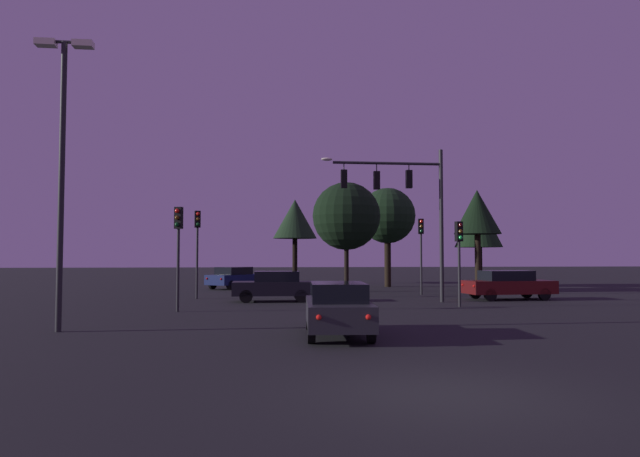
# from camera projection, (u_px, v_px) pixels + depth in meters

# --- Properties ---
(ground_plane) EXTENTS (168.00, 168.00, 0.00)m
(ground_plane) POSITION_uv_depth(u_px,v_px,m) (309.00, 294.00, 33.69)
(ground_plane) COLOR black
(ground_plane) RESTS_ON ground
(traffic_signal_mast_arm) EXTENTS (6.14, 0.37, 7.61)m
(traffic_signal_mast_arm) POSITION_uv_depth(u_px,v_px,m) (405.00, 197.00, 28.19)
(traffic_signal_mast_arm) COLOR #232326
(traffic_signal_mast_arm) RESTS_ON ground
(traffic_light_corner_left) EXTENTS (0.36, 0.38, 4.30)m
(traffic_light_corner_left) POSITION_uv_depth(u_px,v_px,m) (178.00, 237.00, 23.34)
(traffic_light_corner_left) COLOR #232326
(traffic_light_corner_left) RESTS_ON ground
(traffic_light_corner_right) EXTENTS (0.34, 0.38, 3.84)m
(traffic_light_corner_right) POSITION_uv_depth(u_px,v_px,m) (459.00, 246.00, 25.53)
(traffic_light_corner_right) COLOR #232326
(traffic_light_corner_right) RESTS_ON ground
(traffic_light_median) EXTENTS (0.35, 0.38, 4.71)m
(traffic_light_median) POSITION_uv_depth(u_px,v_px,m) (197.00, 237.00, 30.42)
(traffic_light_median) COLOR #232326
(traffic_light_median) RESTS_ON ground
(traffic_light_far_side) EXTENTS (0.32, 0.36, 4.48)m
(traffic_light_far_side) POSITION_uv_depth(u_px,v_px,m) (421.00, 241.00, 33.44)
(traffic_light_far_side) COLOR #232326
(traffic_light_far_side) RESTS_ON ground
(car_nearside_lane) EXTENTS (2.08, 4.52, 1.52)m
(car_nearside_lane) POSITION_uv_depth(u_px,v_px,m) (338.00, 308.00, 16.21)
(car_nearside_lane) COLOR #232328
(car_nearside_lane) RESTS_ON ground
(car_crossing_left) EXTENTS (4.74, 2.23, 1.52)m
(car_crossing_left) POSITION_uv_depth(u_px,v_px,m) (508.00, 284.00, 29.73)
(car_crossing_left) COLOR #4C0F0F
(car_crossing_left) RESTS_ON ground
(car_crossing_right) EXTENTS (4.19, 1.83, 1.52)m
(car_crossing_right) POSITION_uv_depth(u_px,v_px,m) (274.00, 286.00, 28.47)
(car_crossing_right) COLOR black
(car_crossing_right) RESTS_ON ground
(car_far_lane) EXTENTS (4.11, 4.38, 1.52)m
(car_far_lane) POSITION_uv_depth(u_px,v_px,m) (235.00, 277.00, 39.64)
(car_far_lane) COLOR #0F1947
(car_far_lane) RESTS_ON ground
(parking_lot_lamp_post) EXTENTS (1.70, 0.36, 8.91)m
(parking_lot_lamp_post) POSITION_uv_depth(u_px,v_px,m) (62.00, 148.00, 17.31)
(parking_lot_lamp_post) COLOR #232326
(parking_lot_lamp_post) RESTS_ON ground
(tree_behind_sign) EXTENTS (2.92, 2.92, 6.44)m
(tree_behind_sign) POSITION_uv_depth(u_px,v_px,m) (477.00, 213.00, 35.52)
(tree_behind_sign) COLOR black
(tree_behind_sign) RESTS_ON ground
(tree_left_far) EXTENTS (3.45, 3.45, 6.55)m
(tree_left_far) POSITION_uv_depth(u_px,v_px,m) (478.00, 223.00, 41.47)
(tree_left_far) COLOR black
(tree_left_far) RESTS_ON ground
(tree_center_horizon) EXTENTS (4.15, 4.15, 7.38)m
(tree_center_horizon) POSITION_uv_depth(u_px,v_px,m) (387.00, 216.00, 42.42)
(tree_center_horizon) COLOR black
(tree_center_horizon) RESTS_ON ground
(tree_right_cluster) EXTENTS (4.36, 4.36, 7.03)m
(tree_right_cluster) POSITION_uv_depth(u_px,v_px,m) (346.00, 216.00, 36.43)
(tree_right_cluster) COLOR black
(tree_right_cluster) RESTS_ON ground
(tree_lot_edge) EXTENTS (3.64, 3.64, 7.01)m
(tree_lot_edge) POSITION_uv_depth(u_px,v_px,m) (295.00, 219.00, 47.22)
(tree_lot_edge) COLOR black
(tree_lot_edge) RESTS_ON ground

